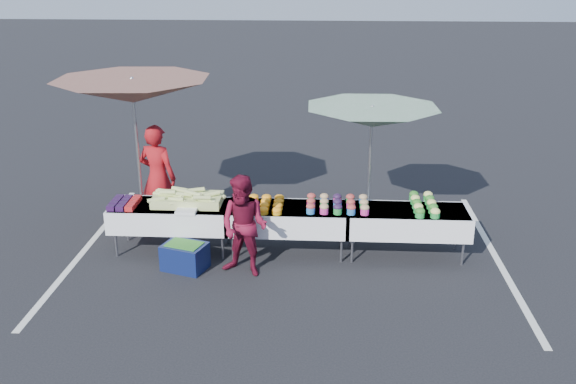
# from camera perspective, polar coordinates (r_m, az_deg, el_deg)

# --- Properties ---
(ground) EXTENTS (80.00, 80.00, 0.00)m
(ground) POSITION_cam_1_polar(r_m,az_deg,el_deg) (10.05, -0.00, -5.36)
(ground) COLOR black
(stripe_left) EXTENTS (0.10, 5.00, 0.00)m
(stripe_left) POSITION_cam_1_polar(r_m,az_deg,el_deg) (10.71, -17.42, -4.68)
(stripe_left) COLOR silver
(stripe_left) RESTS_ON ground
(stripe_right) EXTENTS (0.10, 5.00, 0.00)m
(stripe_right) POSITION_cam_1_polar(r_m,az_deg,el_deg) (10.39, 18.00, -5.53)
(stripe_right) COLOR silver
(stripe_right) RESTS_ON ground
(table_left) EXTENTS (1.86, 0.81, 0.75)m
(table_left) POSITION_cam_1_polar(r_m,az_deg,el_deg) (10.08, -10.28, -2.02)
(table_left) COLOR white
(table_left) RESTS_ON ground
(table_center) EXTENTS (1.86, 0.81, 0.75)m
(table_center) POSITION_cam_1_polar(r_m,az_deg,el_deg) (9.82, -0.00, -2.29)
(table_center) COLOR white
(table_center) RESTS_ON ground
(table_right) EXTENTS (1.86, 0.81, 0.75)m
(table_right) POSITION_cam_1_polar(r_m,az_deg,el_deg) (9.88, 10.48, -2.48)
(table_right) COLOR white
(table_right) RESTS_ON ground
(berry_punnets) EXTENTS (0.40, 0.54, 0.08)m
(berry_punnets) POSITION_cam_1_polar(r_m,az_deg,el_deg) (10.14, -14.33, -0.95)
(berry_punnets) COLOR black
(berry_punnets) RESTS_ON table_left
(corn_pile) EXTENTS (1.16, 0.57, 0.26)m
(corn_pile) POSITION_cam_1_polar(r_m,az_deg,el_deg) (9.97, -8.91, -0.60)
(corn_pile) COLOR #8EB25B
(corn_pile) RESTS_ON table_left
(plastic_bags) EXTENTS (0.30, 0.25, 0.05)m
(plastic_bags) POSITION_cam_1_polar(r_m,az_deg,el_deg) (9.67, -9.02, -1.68)
(plastic_bags) COLOR white
(plastic_bags) RESTS_ON table_left
(carrot_bowls) EXTENTS (0.55, 0.69, 0.11)m
(carrot_bowls) POSITION_cam_1_polar(r_m,az_deg,el_deg) (9.75, -2.06, -1.08)
(carrot_bowls) COLOR orange
(carrot_bowls) RESTS_ON table_center
(potato_cups) EXTENTS (0.94, 0.58, 0.16)m
(potato_cups) POSITION_cam_1_polar(r_m,az_deg,el_deg) (9.71, 4.42, -1.03)
(potato_cups) COLOR #276DB8
(potato_cups) RESTS_ON table_right
(bean_baskets) EXTENTS (0.36, 0.86, 0.15)m
(bean_baskets) POSITION_cam_1_polar(r_m,az_deg,el_deg) (9.91, 12.01, -1.05)
(bean_baskets) COLOR #228A36
(bean_baskets) RESTS_ON table_right
(vendor) EXTENTS (0.75, 0.60, 1.79)m
(vendor) POSITION_cam_1_polar(r_m,az_deg,el_deg) (10.86, -11.49, 1.29)
(vendor) COLOR maroon
(vendor) RESTS_ON ground
(customer) EXTENTS (0.87, 0.77, 1.49)m
(customer) POSITION_cam_1_polar(r_m,az_deg,el_deg) (9.12, -3.91, -3.05)
(customer) COLOR maroon
(customer) RESTS_ON ground
(umbrella_left) EXTENTS (3.21, 3.21, 2.58)m
(umbrella_left) POSITION_cam_1_polar(r_m,az_deg,el_deg) (10.51, -13.63, 8.64)
(umbrella_left) COLOR black
(umbrella_left) RESTS_ON ground
(umbrella_right) EXTENTS (2.82, 2.82, 2.19)m
(umbrella_right) POSITION_cam_1_polar(r_m,az_deg,el_deg) (10.12, 7.48, 6.55)
(umbrella_right) COLOR black
(umbrella_right) RESTS_ON ground
(storage_bin) EXTENTS (0.72, 0.61, 0.40)m
(storage_bin) POSITION_cam_1_polar(r_m,az_deg,el_deg) (9.58, -9.15, -5.62)
(storage_bin) COLOR #0D1742
(storage_bin) RESTS_ON ground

